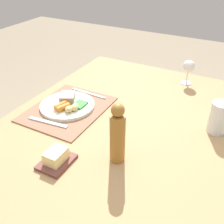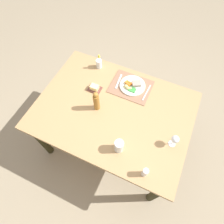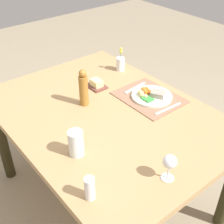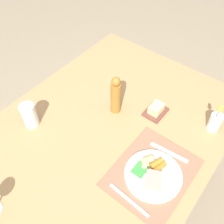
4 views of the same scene
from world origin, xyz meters
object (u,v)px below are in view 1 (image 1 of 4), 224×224
at_px(dinner_plate, 68,104).
at_px(knife, 48,122).
at_px(wine_glass, 189,67).
at_px(water_tumbler, 218,120).
at_px(butter_dish, 56,158).
at_px(dining_table, 123,153).
at_px(fork, 88,93).
at_px(pepper_mill, 117,135).

xyz_separation_m(dinner_plate, knife, (0.15, 0.00, -0.01)).
bearing_deg(wine_glass, water_tumbler, 30.19).
relative_size(wine_glass, butter_dish, 1.05).
bearing_deg(dining_table, fork, -125.62).
bearing_deg(dinner_plate, fork, 174.07).
bearing_deg(pepper_mill, dinner_plate, -119.38).
relative_size(butter_dish, pepper_mill, 0.55).
bearing_deg(knife, fork, 171.50).
distance_m(dining_table, dinner_plate, 0.35).
distance_m(fork, knife, 0.31).
height_order(dinner_plate, fork, dinner_plate).
xyz_separation_m(knife, wine_glass, (-0.68, 0.43, 0.09)).
height_order(dining_table, dinner_plate, dinner_plate).
bearing_deg(pepper_mill, fork, -135.94).
distance_m(wine_glass, butter_dish, 0.90).
bearing_deg(dinner_plate, pepper_mill, 60.62).
relative_size(dinner_plate, pepper_mill, 1.09).
height_order(pepper_mill, water_tumbler, pepper_mill).
bearing_deg(water_tumbler, dining_table, -59.11).
height_order(knife, butter_dish, butter_dish).
xyz_separation_m(dining_table, dinner_plate, (-0.06, -0.33, 0.12)).
relative_size(fork, knife, 1.08).
relative_size(dinner_plate, wine_glass, 1.91).
bearing_deg(wine_glass, butter_dish, -15.63).
distance_m(dinner_plate, knife, 0.15).
distance_m(dinner_plate, pepper_mill, 0.44).
xyz_separation_m(knife, water_tumbler, (-0.29, 0.66, 0.05)).
height_order(knife, wine_glass, wine_glass).
height_order(knife, pepper_mill, pepper_mill).
height_order(dining_table, wine_glass, wine_glass).
height_order(fork, water_tumbler, water_tumbler).
distance_m(fork, water_tumbler, 0.65).
distance_m(butter_dish, pepper_mill, 0.24).
distance_m(dining_table, fork, 0.40).
distance_m(dining_table, knife, 0.35).
relative_size(fork, wine_glass, 1.53).
relative_size(knife, wine_glass, 1.42).
xyz_separation_m(wine_glass, butter_dish, (0.87, -0.24, -0.08)).
bearing_deg(butter_dish, knife, -133.86).
xyz_separation_m(wine_glass, pepper_mill, (0.74, -0.06, 0.02)).
bearing_deg(wine_glass, knife, -32.24).
distance_m(knife, wine_glass, 0.81).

